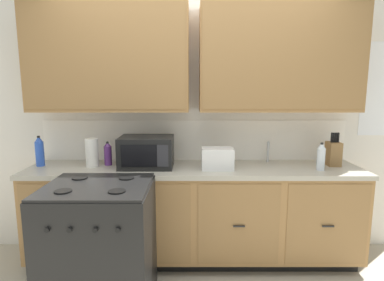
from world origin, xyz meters
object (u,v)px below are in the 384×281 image
(stove_range, at_px, (100,246))
(knife_block, at_px, (333,153))
(microwave, at_px, (146,152))
(toaster, at_px, (217,159))
(bottle_violet, at_px, (108,154))
(bottle_clear, at_px, (321,157))
(bottle_blue, at_px, (39,151))
(paper_towel_roll, at_px, (92,153))

(stove_range, bearing_deg, knife_block, 19.00)
(microwave, relative_size, toaster, 1.71)
(stove_range, distance_m, bottle_violet, 0.90)
(bottle_clear, bearing_deg, bottle_violet, 174.29)
(bottle_violet, bearing_deg, bottle_clear, -5.71)
(toaster, relative_size, knife_block, 0.90)
(toaster, height_order, bottle_violet, bottle_violet)
(knife_block, distance_m, bottle_blue, 2.72)
(bottle_blue, height_order, bottle_violet, bottle_blue)
(microwave, height_order, bottle_violet, microwave)
(knife_block, relative_size, bottle_clear, 1.26)
(bottle_blue, bearing_deg, bottle_clear, -3.49)
(knife_block, bearing_deg, bottle_violet, 179.46)
(bottle_blue, height_order, bottle_clear, bottle_blue)
(knife_block, bearing_deg, microwave, -178.39)
(microwave, bearing_deg, toaster, -7.54)
(knife_block, xyz_separation_m, bottle_blue, (-2.72, -0.02, 0.02))
(microwave, relative_size, paper_towel_roll, 1.85)
(knife_block, distance_m, bottle_clear, 0.25)
(stove_range, distance_m, microwave, 0.91)
(knife_block, height_order, bottle_blue, knife_block)
(bottle_clear, distance_m, bottle_violet, 1.93)
(stove_range, bearing_deg, bottle_clear, 15.88)
(microwave, xyz_separation_m, bottle_blue, (-0.99, 0.03, -0.00))
(bottle_blue, distance_m, bottle_violet, 0.62)
(bottle_clear, relative_size, bottle_violet, 1.11)
(toaster, height_order, bottle_clear, bottle_clear)
(bottle_blue, bearing_deg, bottle_violet, 3.43)
(toaster, height_order, knife_block, knife_block)
(bottle_blue, xyz_separation_m, bottle_violet, (0.62, 0.04, -0.03))
(stove_range, relative_size, toaster, 3.39)
(microwave, height_order, knife_block, knife_block)
(stove_range, bearing_deg, paper_towel_roll, 109.79)
(bottle_blue, xyz_separation_m, bottle_clear, (2.53, -0.15, -0.02))
(stove_range, distance_m, knife_block, 2.18)
(stove_range, distance_m, paper_towel_roll, 0.90)
(knife_block, distance_m, paper_towel_roll, 2.23)
(bottle_clear, bearing_deg, bottle_blue, 176.51)
(toaster, bearing_deg, paper_towel_roll, 175.35)
(microwave, relative_size, bottle_violet, 2.17)
(knife_block, bearing_deg, paper_towel_roll, -178.96)
(stove_range, xyz_separation_m, bottle_blue, (-0.72, 0.67, 0.58))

